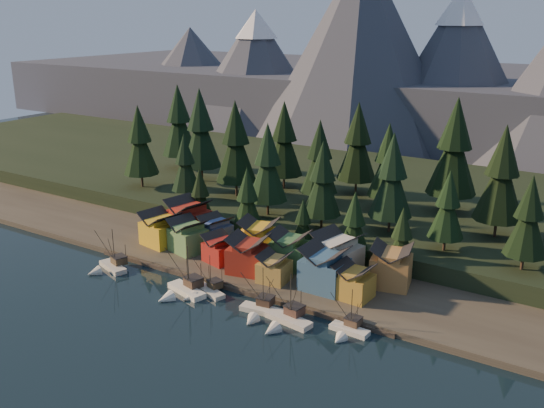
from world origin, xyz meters
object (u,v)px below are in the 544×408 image
Objects in this scene: boat_4 at (260,305)px; house_front_1 at (188,235)px; boat_0 at (108,262)px; boat_2 at (182,285)px; boat_3 at (204,287)px; house_front_0 at (160,228)px; boat_5 at (285,315)px; house_back_0 at (188,218)px; boat_6 at (348,325)px; house_back_1 at (216,230)px.

boat_4 is 37.06m from house_front_1.
boat_0 is 23.91m from boat_2.
boat_2 reaches higher than boat_3.
house_front_1 is (9.28, 0.15, -0.15)m from house_front_0.
boat_2 reaches higher than house_front_1.
boat_5 reaches higher than boat_4.
house_front_0 is 9.28m from house_front_1.
house_back_0 is at bearing 80.64° from house_front_0.
house_front_1 is at bearing -40.63° from house_back_0.
boat_0 is at bearing -171.59° from boat_5.
house_front_1 is at bearing 156.96° from boat_3.
house_front_0 is (-22.45, 17.84, 3.83)m from boat_2.
house_back_0 reaches higher than boat_4.
house_front_0 is at bearing 103.55° from boat_0.
boat_3 is at bearing 168.73° from boat_4.
boat_5 is at bearing 16.68° from boat_2.
boat_3 is (4.12, 2.79, -0.56)m from boat_2.
house_back_1 reaches higher than boat_6.
boat_2 is 1.19× the size of boat_3.
boat_0 is 1.32× the size of house_back_1.
boat_2 is 1.12× the size of boat_4.
boat_5 is at bearing 18.46° from boat_0.
boat_6 reaches higher than boat_3.
boat_0 is 28.39m from house_back_1.
boat_5 is 1.17× the size of house_front_1.
boat_2 reaches higher than boat_5.
boat_2 is 1.06× the size of boat_5.
house_back_0 is at bearing 141.70° from boat_4.
house_front_0 is at bearing 152.32° from boat_4.
boat_4 is 19.11m from boat_6.
boat_2 is at bearing -39.84° from house_front_1.
boat_5 is at bearing -9.62° from house_front_1.
house_front_0 is (-26.57, 15.05, 4.39)m from boat_3.
house_back_0 is (-58.36, 21.91, 5.15)m from boat_6.
house_front_1 is at bearing 164.77° from boat_5.
house_back_1 is (9.94, -0.92, -1.40)m from house_back_0.
boat_4 is 0.95× the size of boat_5.
house_back_0 reaches higher than house_front_0.
house_back_0 is at bearing 162.36° from boat_6.
house_back_0 is (-46.06, 25.21, 4.94)m from boat_5.
house_front_1 reaches higher than boat_6.
house_back_0 is (-19.64, 25.92, 4.78)m from boat_2.
boat_2 reaches higher than boat_0.
boat_3 is (28.02, 2.13, -0.47)m from boat_0.
house_front_1 is 1.15× the size of house_back_1.
house_front_0 is (1.46, 17.18, 3.92)m from boat_0.
house_back_0 is at bearing -171.53° from house_back_1.
boat_4 is 1.10× the size of boat_6.
house_front_1 is (-13.17, 17.99, 3.68)m from boat_2.
boat_3 is 15.72m from boat_4.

